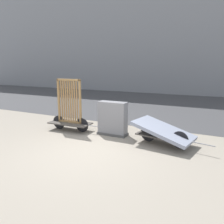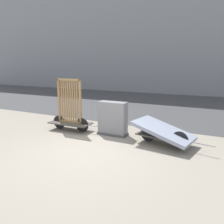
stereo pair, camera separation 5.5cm
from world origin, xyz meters
The scene contains 6 objects.
ground_plane centered at (0.00, 0.00, 0.00)m, with size 60.00×60.00×0.00m, color gray.
road_strip centered at (0.00, 8.53, 0.00)m, with size 56.00×10.80×0.01m.
building_facade centered at (0.00, 15.92, 7.20)m, with size 48.00×4.00×14.41m.
bike_cart_with_bedframe centered at (-1.75, 1.52, 0.63)m, with size 2.31×0.75×1.93m.
bike_cart_with_mattress centered at (1.76, 1.52, 0.41)m, with size 2.45×1.42×0.72m.
utility_cabinet centered at (-0.08, 1.74, 0.55)m, with size 1.06×0.44×1.18m.
Camera 2 is at (3.20, -4.90, 2.39)m, focal length 35.00 mm.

